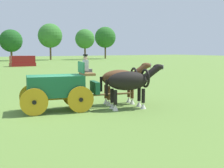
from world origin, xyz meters
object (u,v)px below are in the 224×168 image
object	(u,v)px
draft_horse_off	(130,82)
parked_vehicle_d	(23,61)
show_wagon	(58,87)
draft_horse_near	(122,79)

from	to	relation	value
draft_horse_off	parked_vehicle_d	distance (m)	40.27
show_wagon	draft_horse_near	xyz separation A→B (m)	(3.60, -0.10, 0.19)
show_wagon	draft_horse_near	bearing A→B (deg)	-1.56
draft_horse_near	parked_vehicle_d	distance (m)	38.98
draft_horse_off	parked_vehicle_d	xyz separation A→B (m)	(3.88, 40.08, -0.47)
show_wagon	parked_vehicle_d	bearing A→B (deg)	79.46
show_wagon	draft_horse_off	bearing A→B (deg)	-22.40
parked_vehicle_d	draft_horse_near	bearing A→B (deg)	-95.31
draft_horse_off	parked_vehicle_d	world-z (taller)	draft_horse_off
show_wagon	draft_horse_near	world-z (taller)	show_wagon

